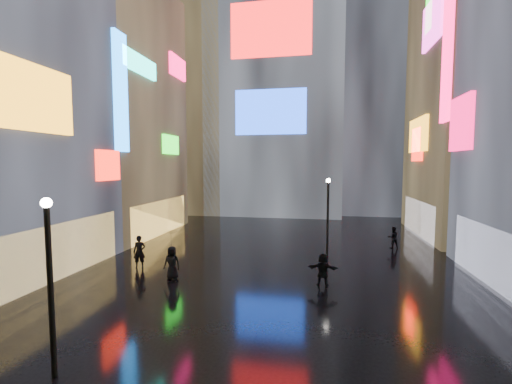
# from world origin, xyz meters

# --- Properties ---
(ground) EXTENTS (140.00, 140.00, 0.00)m
(ground) POSITION_xyz_m (0.00, 20.00, 0.00)
(ground) COLOR black
(ground) RESTS_ON ground
(building_left_far) EXTENTS (10.28, 12.00, 22.00)m
(building_left_far) POSITION_xyz_m (-15.98, 26.00, 10.98)
(building_left_far) COLOR black
(building_left_far) RESTS_ON ground
(building_right_far) EXTENTS (10.28, 12.00, 28.00)m
(building_right_far) POSITION_xyz_m (15.98, 30.00, 13.98)
(building_right_far) COLOR black
(building_right_far) RESTS_ON ground
(tower_main) EXTENTS (16.00, 14.20, 42.00)m
(tower_main) POSITION_xyz_m (-3.00, 43.97, 21.01)
(tower_main) COLOR black
(tower_main) RESTS_ON ground
(tower_flank_right) EXTENTS (12.00, 12.00, 34.00)m
(tower_flank_right) POSITION_xyz_m (9.00, 46.00, 17.00)
(tower_flank_right) COLOR black
(tower_flank_right) RESTS_ON ground
(tower_flank_left) EXTENTS (10.00, 10.00, 26.00)m
(tower_flank_left) POSITION_xyz_m (-14.00, 42.00, 13.00)
(tower_flank_left) COLOR black
(tower_flank_left) RESTS_ON ground
(lamp_near) EXTENTS (0.30, 0.30, 5.20)m
(lamp_near) POSITION_xyz_m (-4.91, 6.62, 2.94)
(lamp_near) COLOR black
(lamp_near) RESTS_ON ground
(lamp_far) EXTENTS (0.30, 0.30, 5.20)m
(lamp_far) POSITION_xyz_m (3.10, 21.66, 2.94)
(lamp_far) COLOR black
(lamp_far) RESTS_ON ground
(pedestrian_4) EXTENTS (0.88, 0.58, 1.78)m
(pedestrian_4) POSITION_xyz_m (-5.13, 15.13, 0.89)
(pedestrian_4) COLOR black
(pedestrian_4) RESTS_ON ground
(pedestrian_5) EXTENTS (1.56, 0.57, 1.66)m
(pedestrian_5) POSITION_xyz_m (2.75, 15.59, 0.83)
(pedestrian_5) COLOR black
(pedestrian_5) RESTS_ON ground
(pedestrian_6) EXTENTS (0.81, 0.66, 1.93)m
(pedestrian_6) POSITION_xyz_m (-7.89, 16.68, 0.96)
(pedestrian_6) COLOR black
(pedestrian_6) RESTS_ON ground
(pedestrian_7) EXTENTS (0.86, 0.72, 1.58)m
(pedestrian_7) POSITION_xyz_m (7.88, 24.52, 0.79)
(pedestrian_7) COLOR black
(pedestrian_7) RESTS_ON ground
(umbrella_2) EXTENTS (1.41, 1.41, 0.91)m
(umbrella_2) POSITION_xyz_m (-5.13, 15.13, 2.23)
(umbrella_2) COLOR black
(umbrella_2) RESTS_ON pedestrian_4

